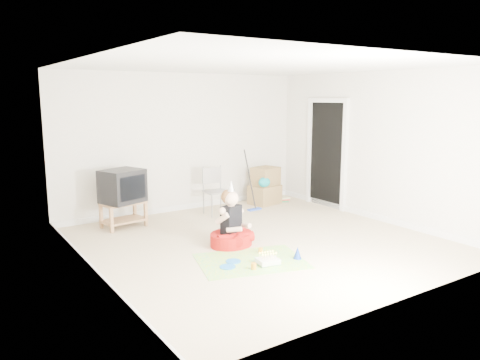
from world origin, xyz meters
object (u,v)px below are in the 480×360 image
cardboard_boxes (265,186)px  seated_woman (231,231)px  crt_tv (122,186)px  folding_chair (216,192)px  tv_stand (123,212)px  birthday_cake (268,262)px

cardboard_boxes → seated_woman: seated_woman is taller
crt_tv → seated_woman: same height
folding_chair → cardboard_boxes: 1.30m
tv_stand → crt_tv: (-0.00, 0.00, 0.45)m
folding_chair → seated_woman: 1.87m
crt_tv → seated_woman: size_ratio=0.65×
tv_stand → seated_woman: 2.06m
folding_chair → seated_woman: bearing=-113.7°
cardboard_boxes → seated_woman: (-2.03, -1.92, -0.14)m
crt_tv → birthday_cake: crt_tv is taller
tv_stand → birthday_cake: tv_stand is taller
tv_stand → birthday_cake: (0.96, -2.76, -0.22)m
tv_stand → crt_tv: crt_tv is taller
cardboard_boxes → tv_stand: bearing=-177.9°
crt_tv → tv_stand: bearing=-91.5°
folding_chair → birthday_cake: 2.79m
crt_tv → cardboard_boxes: crt_tv is taller
tv_stand → cardboard_boxes: 3.02m
seated_woman → crt_tv: bearing=118.7°
seated_woman → cardboard_boxes: bearing=43.4°
tv_stand → cardboard_boxes: (3.02, 0.11, 0.10)m
crt_tv → folding_chair: 1.76m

